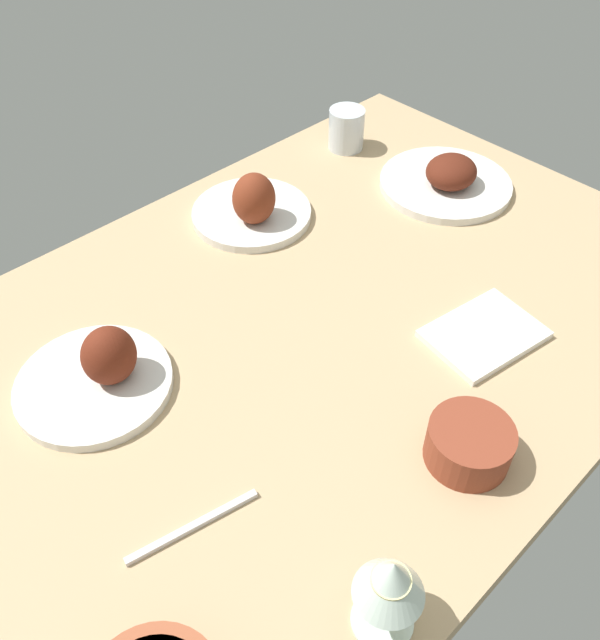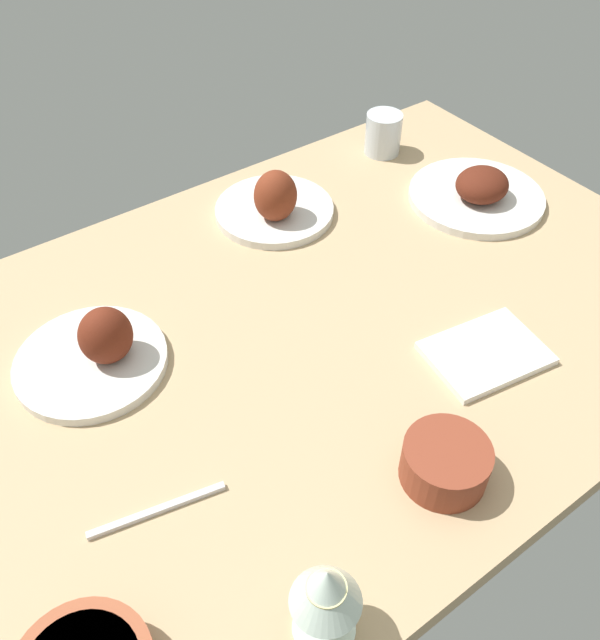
% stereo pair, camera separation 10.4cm
% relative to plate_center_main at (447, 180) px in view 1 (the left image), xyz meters
% --- Properties ---
extents(dining_table, '(1.40, 0.90, 0.04)m').
position_rel_plate_center_main_xyz_m(dining_table, '(0.48, 0.08, -0.04)').
color(dining_table, tan).
rests_on(dining_table, ground).
extents(plate_center_main, '(0.26, 0.26, 0.08)m').
position_rel_plate_center_main_xyz_m(plate_center_main, '(0.00, 0.00, 0.00)').
color(plate_center_main, silver).
rests_on(plate_center_main, dining_table).
extents(plate_far_side, '(0.23, 0.23, 0.11)m').
position_rel_plate_center_main_xyz_m(plate_far_side, '(0.77, -0.03, 0.01)').
color(plate_far_side, silver).
rests_on(plate_far_side, dining_table).
extents(plate_near_viewer, '(0.23, 0.23, 0.11)m').
position_rel_plate_center_main_xyz_m(plate_near_viewer, '(0.35, -0.19, 0.01)').
color(plate_near_viewer, silver).
rests_on(plate_near_viewer, dining_table).
extents(bowl_potatoes, '(0.11, 0.11, 0.06)m').
position_rel_plate_center_main_xyz_m(bowl_potatoes, '(0.49, 0.41, 0.01)').
color(bowl_potatoes, brown).
rests_on(bowl_potatoes, dining_table).
extents(wine_glass, '(0.08, 0.08, 0.14)m').
position_rel_plate_center_main_xyz_m(wine_glass, '(0.73, 0.47, 0.08)').
color(wine_glass, silver).
rests_on(wine_glass, dining_table).
extents(water_tumbler, '(0.08, 0.08, 0.09)m').
position_rel_plate_center_main_xyz_m(water_tumbler, '(0.03, -0.25, 0.02)').
color(water_tumbler, silver).
rests_on(water_tumbler, dining_table).
extents(folded_napkin, '(0.19, 0.15, 0.01)m').
position_rel_plate_center_main_xyz_m(folded_napkin, '(0.29, 0.29, -0.02)').
color(folded_napkin, white).
rests_on(folded_napkin, dining_table).
extents(fork_loose, '(0.17, 0.05, 0.01)m').
position_rel_plate_center_main_xyz_m(fork_loose, '(0.81, 0.24, -0.02)').
color(fork_loose, silver).
rests_on(fork_loose, dining_table).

